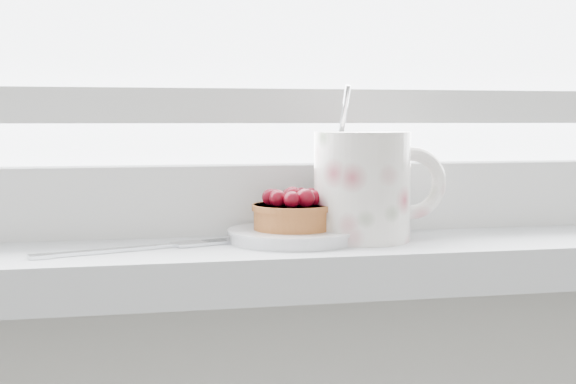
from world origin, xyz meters
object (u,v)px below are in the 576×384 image
object	(u,v)px
raspberry_tart	(293,211)
floral_mug	(366,184)
saucer	(293,236)
fork	(137,248)

from	to	relation	value
raspberry_tart	floral_mug	xyz separation A→B (m)	(0.07, -0.00, 0.03)
saucer	fork	world-z (taller)	saucer
saucer	floral_mug	xyz separation A→B (m)	(0.07, -0.00, 0.05)
floral_mug	fork	size ratio (longest dim) A/B	0.80
raspberry_tart	floral_mug	bearing A→B (deg)	-3.27
raspberry_tart	fork	bearing A→B (deg)	-172.81
saucer	floral_mug	size ratio (longest dim) A/B	0.83
floral_mug	fork	world-z (taller)	floral_mug
raspberry_tart	floral_mug	size ratio (longest dim) A/B	0.52
fork	floral_mug	bearing A→B (deg)	3.79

